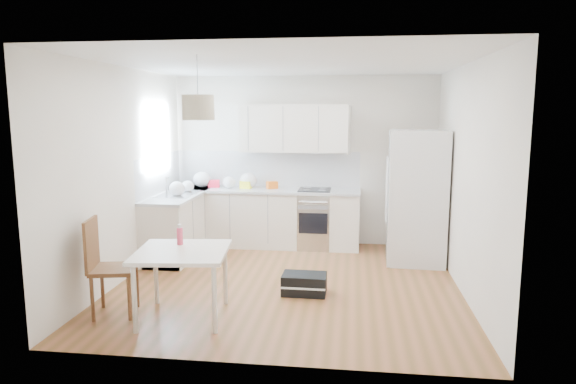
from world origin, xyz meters
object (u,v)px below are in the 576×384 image
object	(u,v)px
refrigerator	(418,196)
dining_chair	(114,267)
gym_bag	(304,284)
dining_table	(182,258)

from	to	relation	value
refrigerator	dining_chair	size ratio (longest dim) A/B	1.81
refrigerator	dining_chair	bearing A→B (deg)	-141.57
refrigerator	gym_bag	distance (m)	2.32
refrigerator	dining_table	size ratio (longest dim) A/B	1.84
refrigerator	gym_bag	xyz separation A→B (m)	(-1.47, -1.59, -0.82)
dining_chair	gym_bag	world-z (taller)	dining_chair
dining_table	gym_bag	distance (m)	1.56
gym_bag	dining_chair	bearing A→B (deg)	-154.92
dining_chair	gym_bag	xyz separation A→B (m)	(1.94, 0.86, -0.40)
refrigerator	dining_chair	distance (m)	4.22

